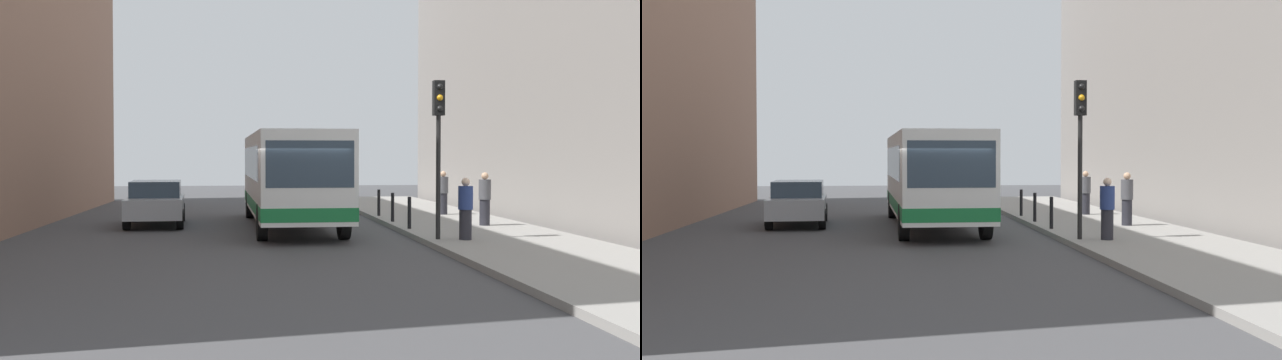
% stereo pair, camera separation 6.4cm
% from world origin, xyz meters
% --- Properties ---
extents(ground_plane, '(80.00, 80.00, 0.00)m').
position_xyz_m(ground_plane, '(0.00, 0.00, 0.00)').
color(ground_plane, '#424244').
extents(sidewalk, '(4.40, 40.00, 0.15)m').
position_xyz_m(sidewalk, '(5.40, 0.00, 0.07)').
color(sidewalk, gray).
rests_on(sidewalk, ground).
extents(building_right, '(7.00, 32.00, 13.28)m').
position_xyz_m(building_right, '(11.50, 4.00, 6.64)').
color(building_right, gray).
rests_on(building_right, ground).
extents(bus, '(2.83, 11.09, 3.00)m').
position_xyz_m(bus, '(0.05, 4.50, 1.73)').
color(bus, white).
rests_on(bus, ground).
extents(car_beside_bus, '(2.06, 4.49, 1.48)m').
position_xyz_m(car_beside_bus, '(-4.34, 5.50, 0.78)').
color(car_beside_bus, '#A5A8AD').
rests_on(car_beside_bus, ground).
extents(traffic_light, '(0.28, 0.33, 4.10)m').
position_xyz_m(traffic_light, '(3.55, -1.03, 3.01)').
color(traffic_light, black).
rests_on(traffic_light, sidewalk).
extents(bollard_near, '(0.11, 0.11, 0.95)m').
position_xyz_m(bollard_near, '(3.45, 1.89, 0.62)').
color(bollard_near, black).
rests_on(bollard_near, sidewalk).
extents(bollard_mid, '(0.11, 0.11, 0.95)m').
position_xyz_m(bollard_mid, '(3.45, 4.38, 0.62)').
color(bollard_mid, black).
rests_on(bollard_mid, sidewalk).
extents(bollard_far, '(0.11, 0.11, 0.95)m').
position_xyz_m(bollard_far, '(3.45, 6.87, 0.62)').
color(bollard_far, black).
rests_on(bollard_far, sidewalk).
extents(pedestrian_near_signal, '(0.38, 0.38, 1.60)m').
position_xyz_m(pedestrian_near_signal, '(4.22, -1.22, 0.94)').
color(pedestrian_near_signal, '#26262D').
rests_on(pedestrian_near_signal, sidewalk).
extents(pedestrian_mid_sidewalk, '(0.38, 0.38, 1.65)m').
position_xyz_m(pedestrian_mid_sidewalk, '(6.02, 2.71, 0.97)').
color(pedestrian_mid_sidewalk, '#26262D').
rests_on(pedestrian_mid_sidewalk, sidewalk).
extents(pedestrian_far_sidewalk, '(0.38, 0.38, 1.61)m').
position_xyz_m(pedestrian_far_sidewalk, '(5.93, 7.26, 0.95)').
color(pedestrian_far_sidewalk, '#26262D').
rests_on(pedestrian_far_sidewalk, sidewalk).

